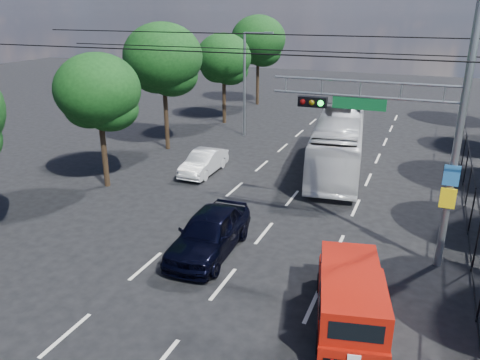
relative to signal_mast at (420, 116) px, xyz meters
The scene contains 13 objects.
lane_markings 9.56m from the signal_mast, 131.33° to the left, with size 6.12×38.00×0.01m.
signal_mast is the anchor object (origin of this frame).
streetlight_left 18.24m from the signal_mast, 129.66° to the left, with size 2.09×0.22×7.08m.
utility_wires 5.71m from the signal_mast, behind, with size 22.00×5.04×0.74m.
fence_right 6.37m from the signal_mast, 61.03° to the left, with size 0.06×34.03×2.00m.
tree_left_b 14.62m from the signal_mast, behind, with size 4.08×4.08×6.63m.
tree_left_c 17.57m from the signal_mast, 149.06° to the left, with size 4.80×4.80×7.80m.
tree_left_d 22.48m from the signal_mast, 130.73° to the left, with size 4.20×4.20×6.83m.
tree_left_e 29.12m from the signal_mast, 120.71° to the left, with size 4.92×4.92×7.99m.
red_pickup 6.33m from the signal_mast, 104.02° to the right, with size 2.71×5.00×1.77m.
navy_hatchback 8.28m from the signal_mast, 161.40° to the right, with size 1.93×4.79×1.63m, color black.
white_bus 10.62m from the signal_mast, 115.01° to the left, with size 2.48×10.60×2.95m, color silver.
white_van 13.00m from the signal_mast, 152.53° to the left, with size 1.34×3.84×1.26m, color silver.
Camera 1 is at (5.56, -8.04, 8.55)m, focal length 35.00 mm.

